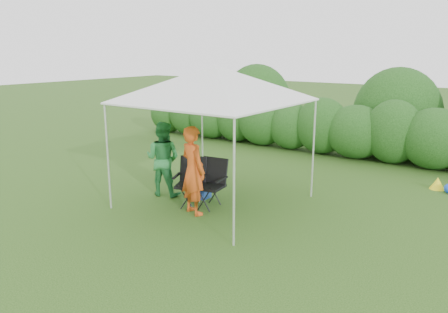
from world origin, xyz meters
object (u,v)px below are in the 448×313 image
Objects in this scene: chair_left at (191,178)px; man at (193,170)px; woman at (163,159)px; canopy at (214,84)px; chair_right at (212,180)px; cooler at (200,189)px.

chair_left is 0.57× the size of man.
woman reaches higher than chair_left.
canopy reaches higher than chair_left.
chair_right is 0.57× the size of man.
man is at bearing 142.06° from woman.
woman reaches higher than chair_right.
canopy is 1.97m from chair_left.
chair_right reaches higher than chair_left.
cooler is at bearing -41.34° from man.
woman is (-1.22, -0.24, -1.65)m from canopy.
canopy reaches higher than cooler.
man is at bearing -102.43° from chair_right.
man is 1.06× the size of woman.
canopy is 6.94× the size of cooler.
canopy is 3.14× the size of chair_right.
man is 1.35m from woman.
chair_left is 0.61× the size of woman.
man is 3.87× the size of cooler.
man is 1.17m from cooler.
woman is at bearing -159.94° from cooler.
cooler is (-0.45, 0.07, -2.28)m from canopy.
woman is (-1.30, -0.03, 0.25)m from chair_right.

